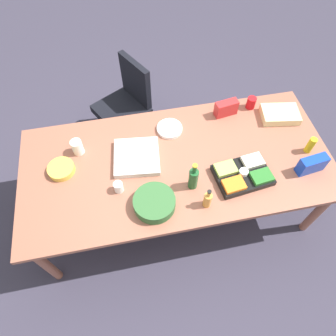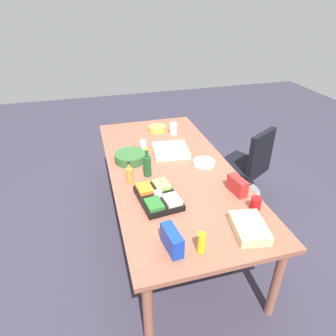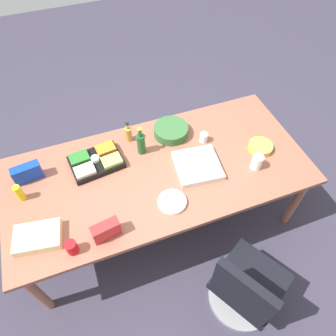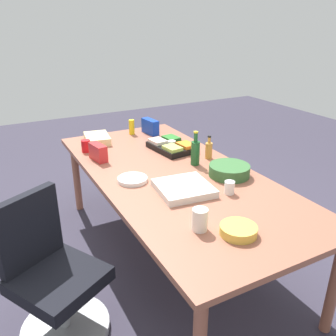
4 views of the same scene
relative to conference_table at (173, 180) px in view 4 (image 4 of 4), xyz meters
name	(u,v)px [view 4 (image 4 of 4)]	position (x,y,z in m)	size (l,w,h in m)	color
ground_plane	(173,254)	(0.00, 0.00, -0.70)	(10.00, 10.00, 0.00)	#373242
conference_table	(173,180)	(0.00, 0.00, 0.00)	(2.51, 1.16, 0.77)	#975843
office_chair	(54,284)	(-0.34, 1.03, -0.35)	(0.65, 0.65, 0.93)	gray
pizza_box	(184,188)	(-0.31, 0.09, 0.09)	(0.36, 0.36, 0.05)	silver
mustard_bottle	(132,127)	(1.08, -0.11, 0.14)	(0.06, 0.06, 0.15)	yellow
salad_bowl	(229,170)	(-0.25, -0.35, 0.10)	(0.31, 0.31, 0.09)	#326131
veggie_tray	(172,146)	(0.47, -0.24, 0.10)	(0.45, 0.35, 0.09)	black
dressing_bottle	(209,150)	(0.13, -0.42, 0.14)	(0.07, 0.07, 0.20)	gold
mayo_jar	(200,220)	(-0.77, 0.25, 0.13)	(0.09, 0.09, 0.13)	white
chip_bag_blue	(150,127)	(1.01, -0.28, 0.14)	(0.22, 0.08, 0.15)	#1239B2
chip_bowl	(238,230)	(-0.91, 0.09, 0.09)	(0.21, 0.21, 0.05)	gold
paper_plate_stack	(132,179)	(0.01, 0.34, 0.08)	(0.22, 0.22, 0.03)	white
red_solo_cup	(86,146)	(0.78, 0.46, 0.12)	(0.08, 0.08, 0.11)	red
sheet_cake	(97,139)	(1.00, 0.29, 0.10)	(0.32, 0.22, 0.07)	beige
chip_bag_red	(98,152)	(0.54, 0.43, 0.13)	(0.20, 0.08, 0.14)	red
wine_bottle	(195,152)	(0.07, -0.24, 0.17)	(0.09, 0.09, 0.28)	#1B5226
paper_cup	(229,188)	(-0.49, -0.17, 0.11)	(0.07, 0.07, 0.09)	white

